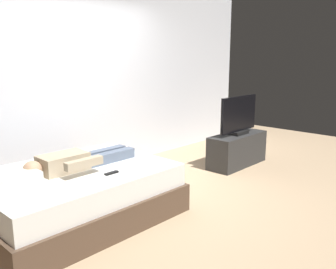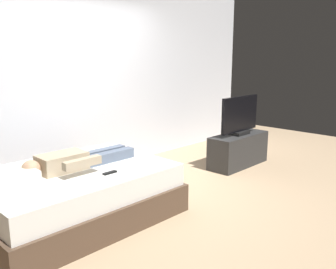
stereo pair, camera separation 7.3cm
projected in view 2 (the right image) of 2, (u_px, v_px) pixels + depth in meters
The scene contains 8 objects.
ground_plane at pixel (158, 197), 4.39m from camera, with size 10.00×10.00×0.00m, color tan.
back_wall at pixel (107, 76), 5.40m from camera, with size 6.40×0.10×2.80m, color silver.
bed at pixel (75, 194), 3.78m from camera, with size 1.97×1.45×0.54m.
pillow at pixel (8, 179), 3.24m from camera, with size 0.48×0.34×0.12m, color silver.
person at pixel (74, 161), 3.74m from camera, with size 1.26×0.46×0.18m.
remote at pixel (110, 173), 3.58m from camera, with size 0.15×0.04×0.02m, color black.
tv_stand at pixel (238, 150), 5.63m from camera, with size 1.10×0.40×0.50m, color #2D2D2D.
tv at pixel (240, 116), 5.51m from camera, with size 0.88×0.20×0.59m.
Camera 2 is at (-2.87, -2.97, 1.68)m, focal length 38.45 mm.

